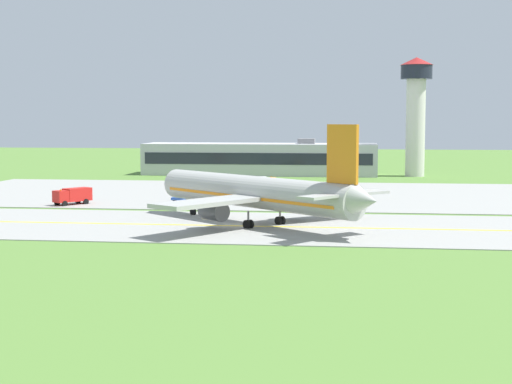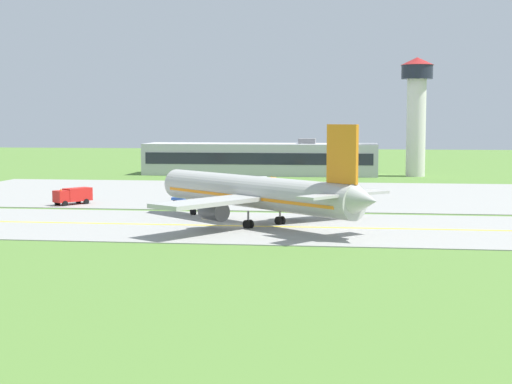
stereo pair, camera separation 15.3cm
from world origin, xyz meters
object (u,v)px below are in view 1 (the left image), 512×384
service_truck_catering (73,195)px  control_tower (416,105)px  service_truck_baggage (335,190)px  service_truck_fuel (188,194)px  airplane_lead (256,193)px  service_truck_pushback (260,182)px

service_truck_catering → control_tower: bearing=50.3°
service_truck_baggage → service_truck_fuel: size_ratio=0.89×
airplane_lead → control_tower: bearing=73.6°
service_truck_catering → airplane_lead: bearing=-31.9°
control_tower → airplane_lead: bearing=-106.4°
airplane_lead → service_truck_fuel: (-14.61, 26.90, -2.95)m
service_truck_baggage → service_truck_catering: size_ratio=0.98×
service_truck_pushback → control_tower: size_ratio=0.23×
service_truck_fuel → control_tower: (40.40, 61.02, 15.29)m
control_tower → service_truck_catering: bearing=-129.7°
airplane_lead → service_truck_catering: bearing=148.1°
service_truck_baggage → service_truck_fuel: 24.49m
service_truck_catering → service_truck_pushback: 38.20m
service_truck_baggage → service_truck_pushback: size_ratio=0.95×
service_truck_catering → service_truck_pushback: service_truck_pushback is taller
airplane_lead → control_tower: control_tower is taller
airplane_lead → service_truck_baggage: 35.30m
service_truck_catering → control_tower: (56.95, 68.50, 14.94)m
service_truck_fuel → service_truck_baggage: bearing=17.1°
service_truck_fuel → service_truck_catering: (-16.55, -7.48, 0.35)m
service_truck_fuel → service_truck_pushback: (9.14, 20.79, 0.35)m
service_truck_baggage → service_truck_fuel: (-23.41, -7.18, -0.35)m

